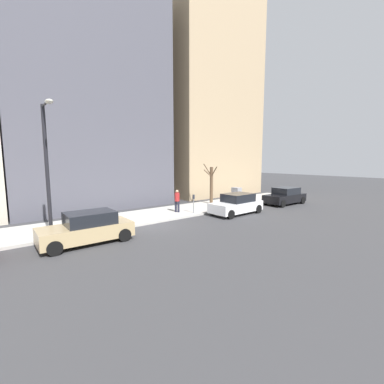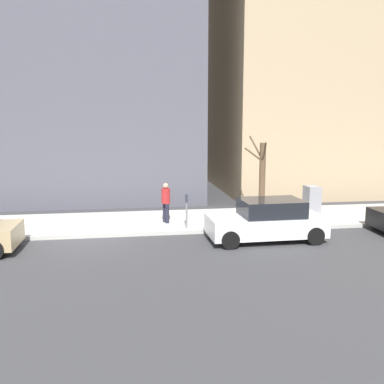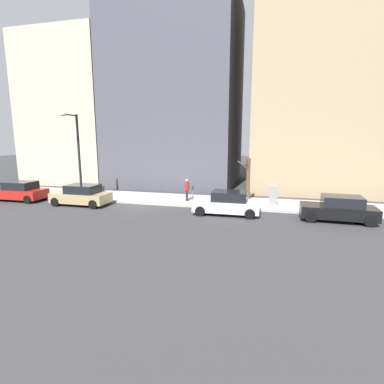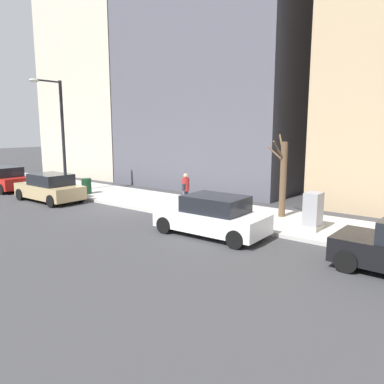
{
  "view_description": "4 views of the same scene",
  "coord_description": "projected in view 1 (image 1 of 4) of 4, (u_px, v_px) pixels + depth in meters",
  "views": [
    {
      "loc": [
        -13.82,
        7.7,
        4.01
      ],
      "look_at": [
        1.24,
        -4.36,
        1.58
      ],
      "focal_mm": 24.0,
      "sensor_mm": 36.0,
      "label": 1
    },
    {
      "loc": [
        -15.91,
        -1.62,
        4.31
      ],
      "look_at": [
        0.21,
        -4.06,
        1.63
      ],
      "focal_mm": 40.0,
      "sensor_mm": 36.0,
      "label": 2
    },
    {
      "loc": [
        -20.07,
        -9.13,
        4.95
      ],
      "look_at": [
        0.16,
        -3.9,
        1.09
      ],
      "focal_mm": 28.0,
      "sensor_mm": 36.0,
      "label": 3
    },
    {
      "loc": [
        -12.37,
        -14.32,
        3.97
      ],
      "look_at": [
        0.91,
        -3.99,
        1.07
      ],
      "focal_mm": 35.0,
      "sensor_mm": 36.0,
      "label": 4
    }
  ],
  "objects": [
    {
      "name": "ground_plane",
      "position": [
        150.0,
        225.0,
        15.98
      ],
      "size": [
        120.0,
        120.0,
        0.0
      ],
      "primitive_type": "plane",
      "color": "#38383A"
    },
    {
      "name": "sidewalk",
      "position": [
        135.0,
        218.0,
        17.52
      ],
      "size": [
        4.0,
        36.0,
        0.15
      ],
      "primitive_type": "cube",
      "color": "#B2AFA8",
      "rests_on": "ground"
    },
    {
      "name": "parked_car_black",
      "position": [
        285.0,
        196.0,
        23.22
      ],
      "size": [
        2.03,
        4.25,
        1.52
      ],
      "rotation": [
        0.0,
        0.0,
        -0.03
      ],
      "color": "black",
      "rests_on": "ground"
    },
    {
      "name": "parked_car_white",
      "position": [
        237.0,
        204.0,
        19.02
      ],
      "size": [
        1.99,
        4.23,
        1.52
      ],
      "rotation": [
        0.0,
        0.0,
        0.02
      ],
      "color": "white",
      "rests_on": "ground"
    },
    {
      "name": "parked_car_tan",
      "position": [
        87.0,
        228.0,
        12.35
      ],
      "size": [
        1.94,
        4.21,
        1.52
      ],
      "rotation": [
        0.0,
        0.0,
        -0.01
      ],
      "color": "tan",
      "rests_on": "ground"
    },
    {
      "name": "parking_meter",
      "position": [
        194.0,
        202.0,
        18.61
      ],
      "size": [
        0.14,
        0.1,
        1.35
      ],
      "color": "slate",
      "rests_on": "sidewalk"
    },
    {
      "name": "utility_box",
      "position": [
        236.0,
        196.0,
        22.76
      ],
      "size": [
        0.83,
        0.61,
        1.43
      ],
      "color": "#A8A399",
      "rests_on": "sidewalk"
    },
    {
      "name": "streetlamp",
      "position": [
        47.0,
        160.0,
        12.37
      ],
      "size": [
        1.97,
        0.32,
        6.5
      ],
      "color": "black",
      "rests_on": "sidewalk"
    },
    {
      "name": "bare_tree",
      "position": [
        211.0,
        184.0,
        22.49
      ],
      "size": [
        1.38,
        0.98,
        3.55
      ],
      "color": "brown",
      "rests_on": "sidewalk"
    },
    {
      "name": "trash_bin",
      "position": [
        81.0,
        222.0,
        14.23
      ],
      "size": [
        0.56,
        0.56,
        0.9
      ],
      "primitive_type": "cylinder",
      "color": "#14381E",
      "rests_on": "sidewalk"
    },
    {
      "name": "pedestrian_near_meter",
      "position": [
        177.0,
        200.0,
        18.96
      ],
      "size": [
        0.38,
        0.36,
        1.66
      ],
      "rotation": [
        0.0,
        0.0,
        3.5
      ],
      "color": "#1E1E2D",
      "rests_on": "sidewalk"
    },
    {
      "name": "office_tower_left",
      "position": [
        197.0,
        78.0,
        31.0
      ],
      "size": [
        11.27,
        11.27,
        27.77
      ],
      "primitive_type": "cube",
      "color": "tan",
      "rests_on": "ground"
    },
    {
      "name": "office_block_center",
      "position": [
        79.0,
        99.0,
        23.52
      ],
      "size": [
        12.46,
        12.46,
        19.09
      ],
      "primitive_type": "cube",
      "color": "#4C4C56",
      "rests_on": "ground"
    }
  ]
}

